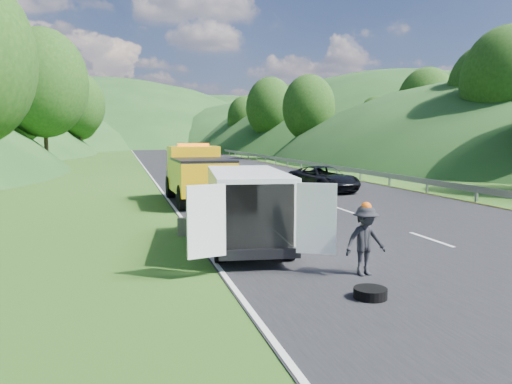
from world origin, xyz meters
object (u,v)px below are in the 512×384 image
object	(u,v)px
child	(258,246)
white_van	(246,204)
worker	(364,276)
tow_truck	(198,174)
woman	(226,234)
spare_tire	(370,299)
passing_suv	(323,191)
suitcase	(183,227)

from	to	relation	value
child	white_van	bearing A→B (deg)	179.04
white_van	worker	xyz separation A→B (m)	(1.88, -3.64, -1.24)
tow_truck	worker	distance (m)	13.42
woman	spare_tire	xyz separation A→B (m)	(1.40, -7.12, 0.00)
white_van	woman	world-z (taller)	white_van
tow_truck	woman	bearing A→B (deg)	-92.88
tow_truck	passing_suv	size ratio (longest dim) A/B	1.29
passing_suv	woman	bearing A→B (deg)	-136.42
tow_truck	child	distance (m)	9.76
woman	tow_truck	bearing A→B (deg)	12.64
tow_truck	child	bearing A→B (deg)	-89.45
woman	passing_suv	bearing A→B (deg)	-22.42
tow_truck	white_van	bearing A→B (deg)	-91.47
child	suitcase	world-z (taller)	suitcase
worker	passing_suv	xyz separation A→B (m)	(5.77, 16.09, 0.00)
suitcase	tow_truck	bearing A→B (deg)	77.94
tow_truck	white_van	xyz separation A→B (m)	(-0.05, -9.59, -0.12)
white_van	passing_suv	world-z (taller)	white_van
woman	child	size ratio (longest dim) A/B	1.43
white_van	child	xyz separation A→B (m)	(0.34, -0.07, -1.24)
tow_truck	spare_tire	world-z (taller)	tow_truck
passing_suv	suitcase	bearing A→B (deg)	-141.04
woman	worker	xyz separation A→B (m)	(2.05, -5.63, 0.00)
tow_truck	child	world-z (taller)	tow_truck
woman	suitcase	world-z (taller)	woman
spare_tire	tow_truck	bearing A→B (deg)	94.57
white_van	child	bearing A→B (deg)	-4.02
child	worker	xyz separation A→B (m)	(1.53, -3.57, 0.00)
woman	suitcase	xyz separation A→B (m)	(-1.39, 0.01, 0.29)
woman	worker	size ratio (longest dim) A/B	0.95
spare_tire	passing_suv	xyz separation A→B (m)	(6.41, 17.57, 0.00)
spare_tire	passing_suv	bearing A→B (deg)	69.95
tow_truck	worker	bearing A→B (deg)	-83.31
tow_truck	worker	xyz separation A→B (m)	(1.82, -13.23, -1.36)
tow_truck	woman	size ratio (longest dim) A/B	4.28
tow_truck	worker	world-z (taller)	tow_truck
white_van	woman	bearing A→B (deg)	102.37
tow_truck	woman	xyz separation A→B (m)	(-0.23, -7.60, -1.36)
child	passing_suv	xyz separation A→B (m)	(7.30, 12.52, 0.00)
spare_tire	passing_suv	world-z (taller)	passing_suv
white_van	worker	size ratio (longest dim) A/B	4.02
child	suitcase	bearing A→B (deg)	143.13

